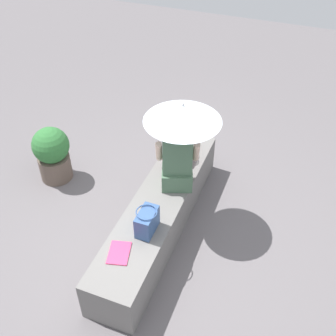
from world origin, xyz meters
TOP-DOWN VIEW (x-y plane):
  - ground_plane at (0.00, 0.00)m, footprint 14.00×14.00m
  - stone_bench at (0.00, 0.00)m, footprint 2.63×0.54m
  - person_seated at (0.29, -0.11)m, footprint 0.38×0.51m
  - parasol at (0.32, -0.14)m, footprint 0.81×0.81m
  - handbag_black at (-0.46, -0.06)m, footprint 0.29×0.22m
  - tote_bag_canvas at (0.76, 0.04)m, footprint 0.25×0.19m
  - magazine at (-0.83, 0.08)m, footprint 0.32×0.26m
  - planter_near at (0.36, 1.63)m, footprint 0.47×0.47m

SIDE VIEW (x-z plane):
  - ground_plane at x=0.00m, z-range 0.00..0.00m
  - stone_bench at x=0.00m, z-range 0.00..0.49m
  - planter_near at x=0.36m, z-range 0.02..0.78m
  - magazine at x=-0.83m, z-range 0.49..0.50m
  - handbag_black at x=-0.46m, z-range 0.48..0.75m
  - tote_bag_canvas at x=0.76m, z-range 0.48..0.80m
  - person_seated at x=0.29m, z-range 0.42..1.32m
  - parasol at x=0.32m, z-range 0.90..1.98m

